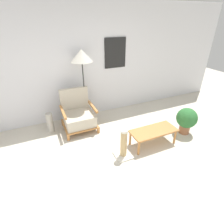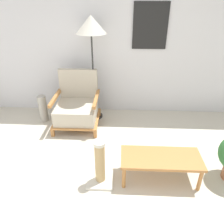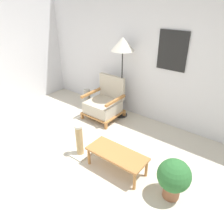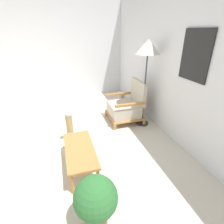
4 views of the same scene
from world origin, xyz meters
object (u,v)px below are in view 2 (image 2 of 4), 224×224
at_px(scratching_post, 100,166).
at_px(coffee_table, 161,160).
at_px(floor_lamp, 91,29).
at_px(vase, 43,109).
at_px(armchair, 77,107).

bearing_deg(scratching_post, coffee_table, 6.62).
distance_m(floor_lamp, vase, 1.59).
bearing_deg(scratching_post, vase, 129.47).
bearing_deg(floor_lamp, armchair, -132.15).
height_order(vase, scratching_post, scratching_post).
distance_m(armchair, vase, 0.65).
bearing_deg(armchair, coffee_table, -44.21).
distance_m(armchair, coffee_table, 1.72).
bearing_deg(armchair, floor_lamp, 47.85).
height_order(floor_lamp, vase, floor_lamp).
distance_m(armchair, floor_lamp, 1.26).
relative_size(coffee_table, scratching_post, 1.60).
bearing_deg(scratching_post, armchair, 111.74).
height_order(floor_lamp, coffee_table, floor_lamp).
xyz_separation_m(floor_lamp, vase, (-0.89, -0.18, -1.30)).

